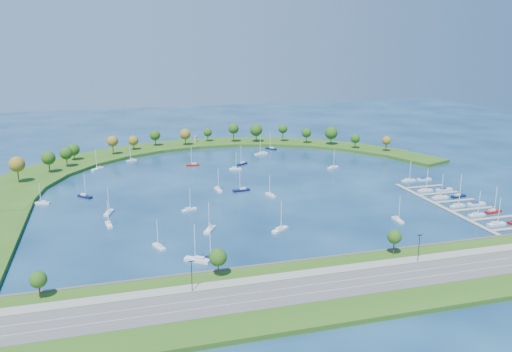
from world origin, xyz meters
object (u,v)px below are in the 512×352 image
object	(u,v)px
moored_boat_4	(109,212)
docked_boat_8	(425,190)
harbor_tower	(195,139)
moored_boat_2	(398,219)
moored_boat_8	(42,202)
moored_boat_19	(193,164)
moored_boat_6	(242,163)
moored_boat_18	(109,224)
docked_boat_9	(444,190)
moored_boat_13	(218,189)
docked_boat_7	(458,195)
moored_boat_10	(235,168)
moored_boat_0	(197,259)
docked_boat_3	(493,211)
docked_boat_2	(477,214)
docked_boat_4	(457,205)
moored_boat_15	(280,229)
docked_boat_11	(424,179)
docked_boat_5	(476,204)
moored_boat_9	(210,229)
moored_boat_1	(98,168)
moored_boat_3	(213,256)
moored_boat_14	(189,209)
moored_boat_11	(241,189)
docked_boat_10	(408,180)
moored_boat_7	(159,246)
moored_boat_20	(261,153)
moored_boat_17	(333,167)
docked_boat_6	(440,197)
moored_boat_16	(85,196)
moored_boat_12	(131,160)
dock_system	(455,206)
docked_boat_0	(496,223)

from	to	relation	value
moored_boat_4	docked_boat_8	xyz separation A→B (m)	(159.62, -8.63, -0.01)
harbor_tower	moored_boat_2	distance (m)	200.81
moored_boat_8	moored_boat_19	distance (m)	100.70
harbor_tower	moored_boat_6	distance (m)	74.23
moored_boat_18	docked_boat_9	xyz separation A→B (m)	(170.36, 6.11, -0.22)
moored_boat_8	moored_boat_13	xyz separation A→B (m)	(86.64, -0.97, 0.05)
harbor_tower	moored_boat_6	xyz separation A→B (m)	(17.61, -72.04, -3.37)
moored_boat_6	docked_boat_7	distance (m)	131.14
moored_boat_10	moored_boat_0	bearing A→B (deg)	-101.28
moored_boat_6	docked_boat_3	distance (m)	150.72
docked_boat_2	docked_boat_4	distance (m)	13.63
moored_boat_13	docked_boat_4	bearing A→B (deg)	57.21
moored_boat_15	docked_boat_11	xyz separation A→B (m)	(103.69, 53.60, -0.31)
moored_boat_18	docked_boat_5	bearing A→B (deg)	75.92
moored_boat_9	harbor_tower	bearing A→B (deg)	-157.47
moored_boat_2	docked_boat_11	distance (m)	75.29
moored_boat_1	moored_boat_3	xyz separation A→B (m)	(41.29, -149.23, 0.03)
docked_boat_2	docked_boat_11	xyz separation A→B (m)	(12.36, 60.21, -0.28)
moored_boat_14	moored_boat_18	xyz separation A→B (m)	(-36.29, -10.42, 0.02)
moored_boat_18	docked_boat_11	xyz separation A→B (m)	(172.27, 27.35, -0.27)
moored_boat_0	moored_boat_11	size ratio (longest dim) A/B	1.06
harbor_tower	docked_boat_10	world-z (taller)	docked_boat_10
moored_boat_2	moored_boat_11	bearing A→B (deg)	-136.07
docked_boat_4	moored_boat_14	bearing A→B (deg)	157.12
moored_boat_7	moored_boat_9	size ratio (longest dim) A/B	0.86
moored_boat_1	moored_boat_13	xyz separation A→B (m)	(61.28, -63.92, -0.02)
moored_boat_0	moored_boat_19	distance (m)	146.19
moored_boat_20	docked_boat_2	distance (m)	160.03
moored_boat_8	docked_boat_10	xyz separation A→B (m)	(192.86, -12.67, 0.04)
moored_boat_7	docked_boat_9	world-z (taller)	moored_boat_7
moored_boat_1	docked_boat_7	distance (m)	206.55
moored_boat_10	moored_boat_17	xyz separation A→B (m)	(58.90, -13.11, 0.03)
docked_boat_6	docked_boat_7	distance (m)	10.52
moored_boat_10	moored_boat_16	bearing A→B (deg)	-149.87
moored_boat_12	docked_boat_4	world-z (taller)	docked_boat_4
moored_boat_11	moored_boat_12	distance (m)	100.81
docked_boat_10	moored_boat_17	bearing A→B (deg)	120.15
moored_boat_14	docked_boat_5	world-z (taller)	moored_boat_14
moored_boat_20	dock_system	bearing A→B (deg)	95.43
docked_boat_11	moored_boat_13	bearing A→B (deg)	173.78
moored_boat_11	moored_boat_9	bearing A→B (deg)	56.18
moored_boat_17	docked_boat_3	size ratio (longest dim) A/B	0.94
moored_boat_2	docked_boat_3	distance (m)	48.24
moored_boat_0	docked_boat_5	xyz separation A→B (m)	(140.06, 27.90, -0.29)
moored_boat_13	docked_boat_8	xyz separation A→B (m)	(103.82, -31.52, -0.01)
moored_boat_17	docked_boat_9	bearing A→B (deg)	-84.51
docked_boat_0	harbor_tower	bearing A→B (deg)	111.33
harbor_tower	docked_boat_7	size ratio (longest dim) A/B	0.38
docked_boat_4	docked_boat_6	distance (m)	13.87
moored_boat_0	docked_boat_7	xyz separation A→B (m)	(140.11, 41.33, -0.07)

